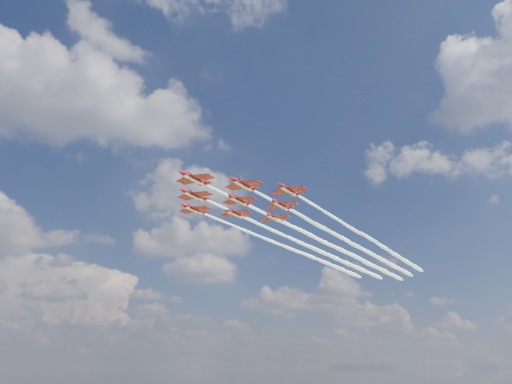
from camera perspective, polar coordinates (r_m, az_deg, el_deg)
The scene contains 9 objects.
jet_lead at distance 170.41m, azimuth 6.30°, elevation -4.96°, with size 99.80×91.11×2.72m.
jet_row2_port at distance 175.95m, azimuth 9.89°, elevation -5.25°, with size 99.80×91.11×2.72m.
jet_row2_starb at distance 181.94m, azimuth 5.45°, elevation -5.92°, with size 99.80×91.11×2.72m.
jet_row3_port at distance 182.15m, azimuth 13.25°, elevation -5.50°, with size 99.80×91.11×2.72m.
jet_row3_centre at distance 187.32m, azimuth 8.85°, elevation -6.17°, with size 99.80×91.11×2.72m.
jet_row3_starb at distance 193.55m, azimuth 4.69°, elevation -6.76°, with size 99.80×91.11×2.72m.
jet_row4_port at distance 193.32m, azimuth 12.05°, elevation -6.38°, with size 99.80×91.11×2.72m.
jet_row4_starb at distance 198.78m, azimuth 7.92°, elevation -6.98°, with size 99.80×91.11×2.72m.
jet_tail at distance 204.60m, azimuth 10.98°, elevation -7.16°, with size 99.80×91.11×2.72m.
Camera 1 is at (-25.80, -118.13, 33.25)m, focal length 35.00 mm.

